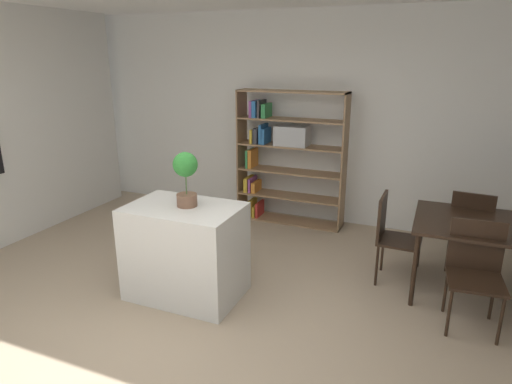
# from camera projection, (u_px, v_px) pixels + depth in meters

# --- Properties ---
(ground_plane) EXTENTS (10.27, 10.27, 0.00)m
(ground_plane) POSITION_uv_depth(u_px,v_px,m) (195.00, 329.00, 3.80)
(ground_plane) COLOR tan
(back_partition) EXTENTS (7.46, 0.06, 2.82)m
(back_partition) POSITION_uv_depth(u_px,v_px,m) (304.00, 118.00, 6.07)
(back_partition) COLOR white
(back_partition) RESTS_ON ground_plane
(kitchen_island) EXTENTS (1.05, 0.71, 0.91)m
(kitchen_island) POSITION_uv_depth(u_px,v_px,m) (186.00, 251.00, 4.24)
(kitchen_island) COLOR silver
(kitchen_island) RESTS_ON ground_plane
(potted_plant_on_island) EXTENTS (0.23, 0.23, 0.51)m
(potted_plant_on_island) POSITION_uv_depth(u_px,v_px,m) (186.00, 174.00, 4.03)
(potted_plant_on_island) COLOR brown
(potted_plant_on_island) RESTS_ON kitchen_island
(open_bookshelf) EXTENTS (1.47, 0.33, 1.80)m
(open_bookshelf) POSITION_uv_depth(u_px,v_px,m) (283.00, 153.00, 6.02)
(open_bookshelf) COLOR #997551
(open_bookshelf) RESTS_ON ground_plane
(dining_table) EXTENTS (1.10, 0.98, 0.75)m
(dining_table) POSITION_uv_depth(u_px,v_px,m) (476.00, 229.00, 4.17)
(dining_table) COLOR black
(dining_table) RESTS_ON ground_plane
(dining_chair_far) EXTENTS (0.45, 0.49, 0.91)m
(dining_chair_far) POSITION_uv_depth(u_px,v_px,m) (470.00, 225.00, 4.67)
(dining_chair_far) COLOR black
(dining_chair_far) RESTS_ON ground_plane
(dining_chair_island_side) EXTENTS (0.42, 0.43, 0.91)m
(dining_chair_island_side) POSITION_uv_depth(u_px,v_px,m) (391.00, 231.00, 4.50)
(dining_chair_island_side) COLOR black
(dining_chair_island_side) RESTS_ON ground_plane
(dining_chair_near) EXTENTS (0.47, 0.48, 0.91)m
(dining_chair_near) POSITION_uv_depth(u_px,v_px,m) (475.00, 266.00, 3.77)
(dining_chair_near) COLOR black
(dining_chair_near) RESTS_ON ground_plane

